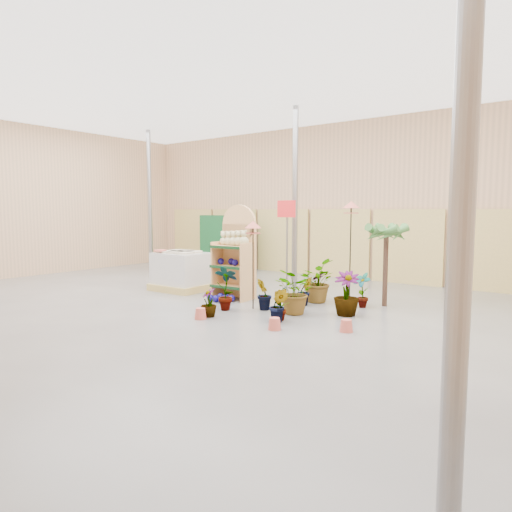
{
  "coord_description": "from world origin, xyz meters",
  "views": [
    {
      "loc": [
        6.11,
        -6.16,
        1.97
      ],
      "look_at": [
        0.3,
        1.5,
        1.0
      ],
      "focal_mm": 32.0,
      "sensor_mm": 36.0,
      "label": 1
    }
  ],
  "objects": [
    {
      "name": "room",
      "position": [
        0.0,
        0.91,
        2.21
      ],
      "size": [
        15.2,
        12.1,
        4.7
      ],
      "color": "#616161",
      "rests_on": "ground"
    },
    {
      "name": "gazing_balls_floor",
      "position": [
        -0.32,
        1.1,
        0.07
      ],
      "size": [
        0.63,
        0.39,
        0.15
      ],
      "color": "#100B65",
      "rests_on": "ground"
    },
    {
      "name": "bird_table_back",
      "position": [
        -2.71,
        4.42,
        1.62
      ],
      "size": [
        0.34,
        0.34,
        1.75
      ],
      "color": "black",
      "rests_on": "ground"
    },
    {
      "name": "bird_table_right",
      "position": [
        2.06,
        2.35,
        2.0
      ],
      "size": [
        0.34,
        0.34,
        2.15
      ],
      "color": "black",
      "rests_on": "ground"
    },
    {
      "name": "bird_table_front",
      "position": [
        0.63,
        0.97,
        1.63
      ],
      "size": [
        0.34,
        0.34,
        1.76
      ],
      "color": "black",
      "rests_on": "ground"
    },
    {
      "name": "potted_plant_9",
      "position": [
        1.67,
        0.35,
        0.31
      ],
      "size": [
        0.41,
        0.37,
        0.61
      ],
      "primitive_type": "imported",
      "rotation": [
        0.0,
        0.0,
        0.35
      ],
      "color": "#427D38",
      "rests_on": "ground"
    },
    {
      "name": "palm",
      "position": [
        2.63,
        2.81,
        1.54
      ],
      "size": [
        0.7,
        0.7,
        1.8
      ],
      "color": "#432C20",
      "rests_on": "ground"
    },
    {
      "name": "teddy_bears",
      "position": [
        -0.33,
        1.56,
        1.33
      ],
      "size": [
        0.78,
        0.21,
        0.34
      ],
      "color": "beige",
      "rests_on": "display_shelf"
    },
    {
      "name": "potted_plant_3",
      "position": [
        2.38,
        1.55,
        0.42
      ],
      "size": [
        0.62,
        0.62,
        0.83
      ],
      "primitive_type": "imported",
      "rotation": [
        0.0,
        0.0,
        0.44
      ],
      "color": "#427D38",
      "rests_on": "ground"
    },
    {
      "name": "potted_plant_0",
      "position": [
        0.29,
        0.54,
        0.45
      ],
      "size": [
        0.53,
        0.42,
        0.89
      ],
      "primitive_type": "imported",
      "rotation": [
        0.0,
        0.0,
        3.37
      ],
      "color": "#427D38",
      "rests_on": "ground"
    },
    {
      "name": "potted_plant_8",
      "position": [
        1.6,
        0.52,
        0.33
      ],
      "size": [
        0.31,
        0.39,
        0.66
      ],
      "primitive_type": "imported",
      "rotation": [
        0.0,
        0.0,
        4.96
      ],
      "color": "#427D38",
      "rests_on": "ground"
    },
    {
      "name": "charcoal_planters",
      "position": [
        -2.03,
        3.2,
        0.42
      ],
      "size": [
        0.8,
        0.5,
        1.0
      ],
      "color": "black",
      "rests_on": "ground"
    },
    {
      "name": "potted_plant_1",
      "position": [
        0.89,
        0.98,
        0.32
      ],
      "size": [
        0.42,
        0.45,
        0.64
      ],
      "primitive_type": "imported",
      "rotation": [
        0.0,
        0.0,
        5.21
      ],
      "color": "#427D38",
      "rests_on": "ground"
    },
    {
      "name": "potted_plant_5",
      "position": [
        1.28,
        1.89,
        0.3
      ],
      "size": [
        0.41,
        0.42,
        0.6
      ],
      "primitive_type": "imported",
      "rotation": [
        0.0,
        0.0,
        0.98
      ],
      "color": "#427D38",
      "rests_on": "ground"
    },
    {
      "name": "potted_plant_7",
      "position": [
        0.4,
        -0.08,
        0.27
      ],
      "size": [
        0.41,
        0.41,
        0.53
      ],
      "primitive_type": "imported",
      "rotation": [
        0.0,
        0.0,
        5.72
      ],
      "color": "#427D38",
      "rests_on": "ground"
    },
    {
      "name": "gazing_balls_shelf",
      "position": [
        -0.36,
        1.54,
        0.82
      ],
      "size": [
        0.77,
        0.26,
        0.15
      ],
      "color": "#100B65",
      "rests_on": "display_shelf"
    },
    {
      "name": "potted_plant_11",
      "position": [
        1.28,
        2.45,
        0.31
      ],
      "size": [
        0.37,
        0.37,
        0.63
      ],
      "primitive_type": "imported",
      "rotation": [
        0.0,
        0.0,
        4.76
      ],
      "color": "#427D38",
      "rests_on": "ground"
    },
    {
      "name": "potted_plant_6",
      "position": [
        1.28,
        2.33,
        0.46
      ],
      "size": [
        1.06,
        1.08,
        0.91
      ],
      "primitive_type": "imported",
      "rotation": [
        0.0,
        0.0,
        2.21
      ],
      "color": "#427D38",
      "rests_on": "ground"
    },
    {
      "name": "potted_plant_4",
      "position": [
        2.32,
        2.4,
        0.36
      ],
      "size": [
        0.44,
        0.36,
        0.71
      ],
      "primitive_type": "imported",
      "rotation": [
        0.0,
        0.0,
        5.95
      ],
      "color": "#427D38",
      "rests_on": "ground"
    },
    {
      "name": "offer_sign",
      "position": [
        0.1,
        2.98,
        1.57
      ],
      "size": [
        0.5,
        0.08,
        2.2
      ],
      "color": "gray",
      "rests_on": "ground"
    },
    {
      "name": "trellis_stock",
      "position": [
        -3.8,
        5.2,
        0.9
      ],
      "size": [
        2.0,
        0.3,
        1.8
      ],
      "primitive_type": "cube",
      "color": "#135026",
      "rests_on": "ground"
    },
    {
      "name": "pallet_stack",
      "position": [
        -2.09,
        1.6,
        0.47
      ],
      "size": [
        1.34,
        1.13,
        0.97
      ],
      "rotation": [
        0.0,
        0.0,
        0.03
      ],
      "color": "tan",
      "rests_on": "ground"
    },
    {
      "name": "display_shelf",
      "position": [
        -0.36,
        1.65,
        0.96
      ],
      "size": [
        0.91,
        0.61,
        2.09
      ],
      "rotation": [
        0.0,
        0.0,
        0.07
      ],
      "color": "tan",
      "rests_on": "ground"
    },
    {
      "name": "potted_plant_2",
      "position": [
        1.58,
        1.07,
        0.43
      ],
      "size": [
        1.0,
        0.96,
        0.86
      ],
      "primitive_type": "imported",
      "rotation": [
        0.0,
        0.0,
        5.79
      ],
      "color": "#427D38",
      "rests_on": "ground"
    }
  ]
}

